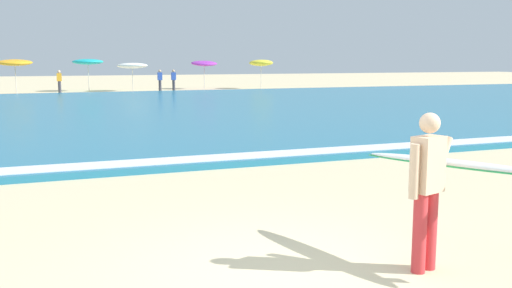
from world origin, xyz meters
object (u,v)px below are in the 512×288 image
Objects in this scene: beachgoer_near_row_mid at (59,81)px; surfer_with_board at (440,176)px; beach_umbrella_2 at (88,62)px; beachgoer_near_row_right at (160,80)px; beach_umbrella_1 at (15,63)px; beach_umbrella_5 at (261,63)px; beach_umbrella_4 at (204,63)px; beachgoer_near_row_left at (174,80)px; beach_umbrella_3 at (132,66)px.

surfer_with_board is at bearing -85.50° from beachgoer_near_row_mid.
beach_umbrella_2 is at bearing 91.09° from surfer_with_board.
beach_umbrella_2 reaches higher than beachgoer_near_row_right.
beach_umbrella_1 is 1.03× the size of beach_umbrella_5.
beach_umbrella_2 is at bearing -178.98° from beach_umbrella_4.
beach_umbrella_4 is at bearing 164.96° from beach_umbrella_5.
beachgoer_near_row_mid is at bearing 175.95° from beachgoer_near_row_left.
beachgoer_near_row_mid is (-5.10, -1.20, -1.01)m from beach_umbrella_3.
beachgoer_near_row_right is at bearing 170.17° from beachgoer_near_row_left.
beach_umbrella_3 is 1.40× the size of beachgoer_near_row_mid.
beachgoer_near_row_right is (4.70, -2.60, -1.28)m from beach_umbrella_2.
beach_umbrella_4 is (5.75, 1.17, 0.14)m from beach_umbrella_3.
beachgoer_near_row_mid is at bearing 94.50° from surfer_with_board.
beach_umbrella_5 is 1.46× the size of beachgoer_near_row_right.
beach_umbrella_5 reaches higher than beachgoer_near_row_mid.
beachgoer_near_row_mid is (-2.08, -2.21, -1.28)m from beach_umbrella_2.
beach_umbrella_4 is at bearing 34.10° from beachgoer_near_row_right.
beach_umbrella_3 is at bearing 136.80° from beachgoer_near_row_right.
beach_umbrella_4 is 4.49m from beach_umbrella_5.
beach_umbrella_4 is (13.58, 1.91, -0.10)m from beach_umbrella_1.
beach_umbrella_5 is (10.08, 0.00, 0.18)m from beach_umbrella_3.
beach_umbrella_3 is 1.40× the size of beachgoer_near_row_right.
beach_umbrella_1 is 1.49× the size of beachgoer_near_row_right.
beach_umbrella_1 is 9.64m from beachgoer_near_row_right.
beach_umbrella_3 is (7.84, 0.74, -0.24)m from beach_umbrella_1.
beach_umbrella_2 is 1.48× the size of beachgoer_near_row_mid.
surfer_with_board is 35.49m from beachgoer_near_row_right.
beach_umbrella_2 is (4.82, 1.75, 0.04)m from beach_umbrella_1.
beach_umbrella_2 reaches higher than beachgoer_near_row_left.
beach_umbrella_5 is at bearing -4.41° from beach_umbrella_2.
surfer_with_board is 1.57× the size of beachgoer_near_row_right.
beachgoer_near_row_left is at bearing -26.00° from beach_umbrella_2.
beach_umbrella_2 is at bearing 161.45° from beach_umbrella_3.
beach_umbrella_5 is 1.46× the size of beachgoer_near_row_mid.
beach_umbrella_3 is (3.02, -1.01, -0.28)m from beach_umbrella_2.
beach_umbrella_1 reaches higher than beach_umbrella_2.
beachgoer_near_row_right is (3.98, 35.27, -0.18)m from surfer_with_board.
surfer_with_board is at bearing -101.95° from beach_umbrella_4.
beach_umbrella_2 is at bearing 175.59° from beach_umbrella_5.
beach_umbrella_4 is at bearing 78.05° from surfer_with_board.
beach_umbrella_5 reaches higher than beach_umbrella_4.
beachgoer_near_row_mid and beachgoer_near_row_right have the same top height.
beachgoer_near_row_left and beachgoer_near_row_right have the same top height.
beach_umbrella_4 is (8.05, 38.02, 0.96)m from surfer_with_board.
beach_umbrella_3 is 5.87m from beach_umbrella_4.
beach_umbrella_5 is (12.38, 36.85, 1.00)m from surfer_with_board.
beachgoer_near_row_left is (-3.11, -2.92, -1.15)m from beach_umbrella_4.
beach_umbrella_4 is at bearing 12.31° from beachgoer_near_row_mid.
beach_umbrella_1 reaches higher than beach_umbrella_3.
beach_umbrella_1 reaches higher than surfer_with_board.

